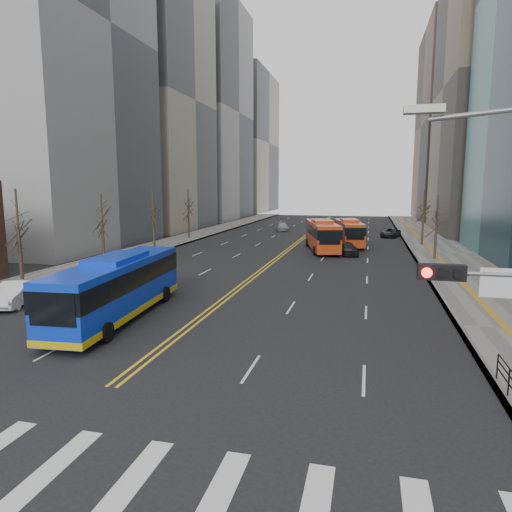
% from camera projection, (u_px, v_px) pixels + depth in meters
% --- Properties ---
extents(ground, '(220.00, 220.00, 0.00)m').
position_uv_depth(ground, '(12.00, 465.00, 12.48)').
color(ground, black).
extents(sidewalk_right, '(7.00, 130.00, 0.15)m').
position_uv_depth(sidewalk_right, '(442.00, 253.00, 51.50)').
color(sidewalk_right, slate).
rests_on(sidewalk_right, ground).
extents(sidewalk_left, '(5.00, 130.00, 0.15)m').
position_uv_depth(sidewalk_left, '(165.00, 244.00, 59.56)').
color(sidewalk_left, slate).
rests_on(sidewalk_left, ground).
extents(crosswalk, '(26.70, 4.00, 0.01)m').
position_uv_depth(crosswalk, '(12.00, 464.00, 12.48)').
color(crosswalk, silver).
rests_on(crosswalk, ground).
extents(centerline, '(0.55, 100.00, 0.01)m').
position_uv_depth(centerline, '(301.00, 239.00, 65.25)').
color(centerline, gold).
rests_on(centerline, ground).
extents(office_towers, '(83.00, 134.00, 58.00)m').
position_uv_depth(office_towers, '(316.00, 85.00, 74.55)').
color(office_towers, gray).
rests_on(office_towers, ground).
extents(street_trees, '(35.20, 47.20, 7.60)m').
position_uv_depth(street_trees, '(204.00, 213.00, 46.60)').
color(street_trees, '#31281E').
rests_on(street_trees, ground).
extents(blue_bus, '(3.69, 12.79, 3.66)m').
position_uv_depth(blue_bus, '(118.00, 285.00, 26.12)').
color(blue_bus, '#0E36DB').
rests_on(blue_bus, ground).
extents(red_bus_near, '(5.36, 11.86, 3.66)m').
position_uv_depth(red_bus_near, '(322.00, 233.00, 53.62)').
color(red_bus_near, '#BD3A14').
rests_on(red_bus_near, ground).
extents(red_bus_far, '(4.38, 10.98, 3.41)m').
position_uv_depth(red_bus_far, '(349.00, 231.00, 58.24)').
color(red_bus_far, '#BD3A14').
rests_on(red_bus_far, ground).
extents(car_white, '(2.89, 4.94, 1.54)m').
position_uv_depth(car_white, '(16.00, 293.00, 29.11)').
color(car_white, silver).
rests_on(car_white, ground).
extents(car_dark_mid, '(2.95, 4.64, 1.47)m').
position_uv_depth(car_dark_mid, '(347.00, 248.00, 50.31)').
color(car_dark_mid, black).
rests_on(car_dark_mid, ground).
extents(car_silver, '(3.14, 5.02, 1.36)m').
position_uv_depth(car_silver, '(282.00, 227.00, 77.74)').
color(car_silver, gray).
rests_on(car_silver, ground).
extents(car_dark_far, '(3.43, 5.19, 1.32)m').
position_uv_depth(car_dark_far, '(390.00, 233.00, 68.13)').
color(car_dark_far, black).
rests_on(car_dark_far, ground).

